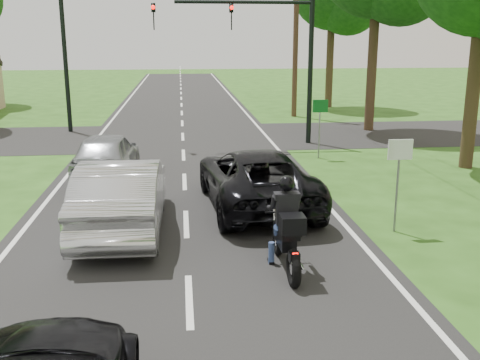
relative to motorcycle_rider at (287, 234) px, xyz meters
name	(u,v)px	position (x,y,z in m)	size (l,w,h in m)	color
ground	(189,301)	(-1.84, -1.07, -0.73)	(140.00, 140.00, 0.00)	#264B15
road	(184,167)	(-1.84, 8.93, -0.72)	(8.00, 100.00, 0.01)	black
cross_road	(183,137)	(-1.84, 14.93, -0.72)	(60.00, 7.00, 0.01)	black
motorcycle_rider	(287,234)	(0.00, 0.00, 0.00)	(0.61, 2.15, 1.85)	black
dark_suv	(256,178)	(-0.01, 4.21, 0.04)	(2.50, 5.42, 1.51)	black
silver_sedan	(122,195)	(-3.26, 2.66, 0.11)	(1.74, 5.00, 1.65)	silver
silver_suv	(107,154)	(-4.24, 7.77, 0.00)	(1.70, 4.24, 1.44)	#95989C
traffic_signal	(265,41)	(1.50, 12.92, 3.41)	(6.38, 0.44, 6.00)	black
signal_pole_far	(66,66)	(-7.04, 16.93, 2.27)	(0.20, 0.20, 6.00)	black
utility_pole_far	(296,22)	(4.36, 20.93, 4.36)	(1.60, 0.28, 10.00)	#533625
sign_white	(399,163)	(2.86, 1.91, 0.87)	(0.55, 0.07, 2.12)	slate
sign_green	(320,114)	(3.06, 9.91, 0.87)	(0.55, 0.07, 2.12)	slate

